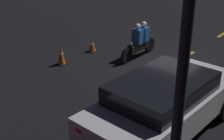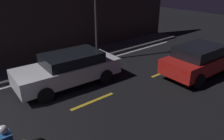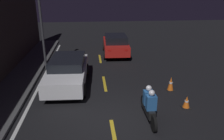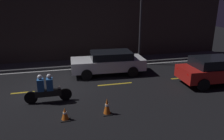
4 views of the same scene
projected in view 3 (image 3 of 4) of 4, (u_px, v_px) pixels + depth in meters
name	position (u px, v px, depth m)	size (l,w,h in m)	color
ground_plane	(111.00, 120.00, 8.35)	(56.00, 56.00, 0.00)	black
lane_dash_c	(114.00, 136.00, 7.42)	(2.00, 0.14, 0.01)	gold
lane_dash_d	(105.00, 83.00, 11.62)	(2.00, 0.14, 0.01)	gold
lane_dash_e	(100.00, 59.00, 15.82)	(2.00, 0.14, 0.01)	gold
lane_solid_kerb	(19.00, 125.00, 8.02)	(25.20, 0.14, 0.01)	silver
sedan_white	(68.00, 71.00, 11.22)	(4.67, 2.11, 1.45)	silver
taxi_red	(116.00, 44.00, 16.55)	(4.14, 2.01, 1.53)	red
motorcycle	(149.00, 105.00, 8.15)	(2.14, 0.36, 1.37)	black
traffic_cone_near	(186.00, 102.00, 9.14)	(0.38, 0.38, 0.53)	black
traffic_cone_mid	(171.00, 84.00, 10.71)	(0.38, 0.38, 0.72)	black
street_lamp	(41.00, 16.00, 12.73)	(0.28, 0.28, 5.76)	#333338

